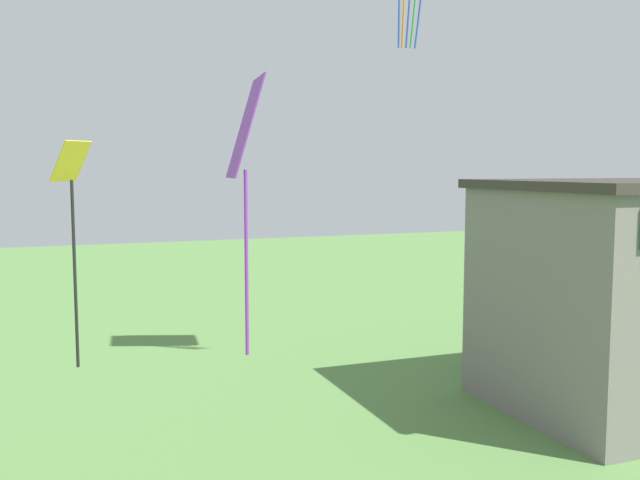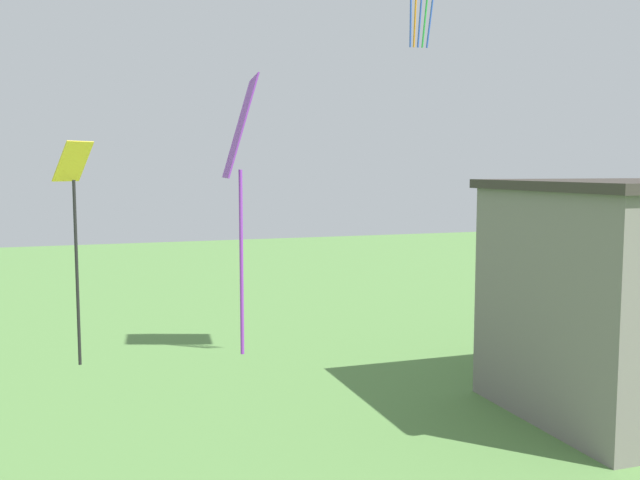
# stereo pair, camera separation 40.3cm
# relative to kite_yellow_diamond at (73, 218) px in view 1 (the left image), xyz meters

# --- Properties ---
(kite_yellow_diamond) EXTENTS (0.65, 0.64, 3.56)m
(kite_yellow_diamond) POSITION_rel_kite_yellow_diamond_xyz_m (0.00, 0.00, 0.00)
(kite_yellow_diamond) COLOR yellow
(kite_purple_streamer) EXTENTS (0.53, 1.04, 3.71)m
(kite_purple_streamer) POSITION_rel_kite_yellow_diamond_xyz_m (2.10, -2.51, 0.97)
(kite_purple_streamer) COLOR purple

